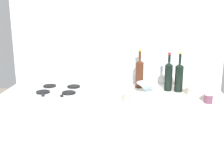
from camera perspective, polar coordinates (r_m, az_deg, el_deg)
counter_block at (r=2.46m, az=0.00°, el=-12.94°), size 1.80×0.70×0.90m
backsplash_panel at (r=2.59m, az=0.76°, el=4.97°), size 1.90×0.06×2.30m
stovetop_hob at (r=2.37m, az=-10.62°, el=-2.17°), size 0.42×0.39×0.04m
plate_stack at (r=2.39m, az=17.73°, el=-2.00°), size 0.26×0.26×0.07m
wine_bottle_leftmost at (r=2.46m, az=5.52°, el=1.44°), size 0.07×0.07×0.34m
wine_bottle_mid_left at (r=2.41m, az=11.26°, el=0.82°), size 0.06×0.06×0.32m
wine_bottle_mid_right at (r=2.40m, az=13.29°, el=0.63°), size 0.07×0.07×0.33m
mixing_bowl at (r=2.34m, az=7.04°, el=-1.44°), size 0.17×0.17×0.08m
butter_dish at (r=2.27m, az=2.68°, el=-2.23°), size 0.14×0.10×0.06m
condiment_jar_front at (r=2.50m, az=13.32°, el=-0.50°), size 0.07×0.07×0.11m
condiment_jar_rear at (r=2.20m, az=18.77°, el=-3.43°), size 0.07×0.07×0.07m
condiment_jar_spare at (r=2.11m, az=2.87°, el=-3.40°), size 0.06×0.06×0.08m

